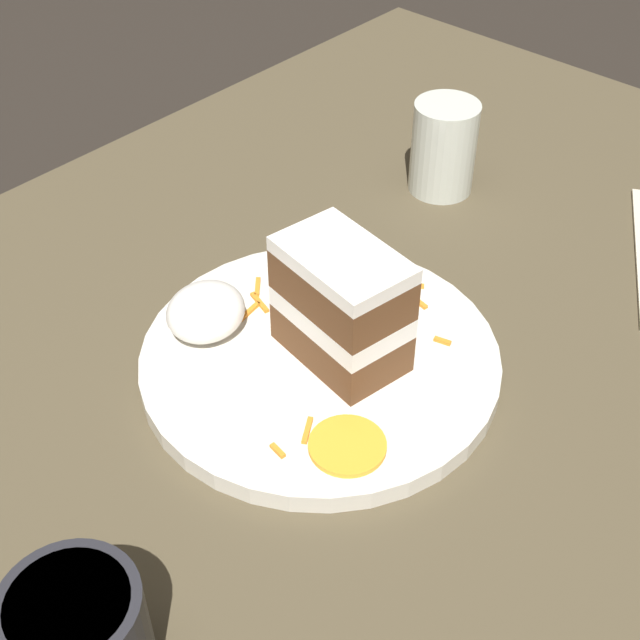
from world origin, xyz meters
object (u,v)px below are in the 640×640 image
object	(u,v)px
cake_slice	(342,305)
coffee_mug	(79,637)
cream_dollop	(206,312)
drinking_glass	(443,153)
plate	(320,360)
orange_garnish	(347,445)

from	to	relation	value
cake_slice	coffee_mug	bearing A→B (deg)	-158.47
cake_slice	cream_dollop	world-z (taller)	cake_slice
drinking_glass	coffee_mug	xyz separation A→B (m)	(0.56, 0.16, 0.00)
coffee_mug	plate	bearing A→B (deg)	-165.20
orange_garnish	drinking_glass	bearing A→B (deg)	-153.77
orange_garnish	drinking_glass	size ratio (longest dim) A/B	0.60
coffee_mug	orange_garnish	bearing A→B (deg)	178.50
plate	orange_garnish	world-z (taller)	orange_garnish
cream_dollop	coffee_mug	world-z (taller)	coffee_mug
plate	drinking_glass	world-z (taller)	drinking_glass
orange_garnish	plate	bearing A→B (deg)	-126.65
cake_slice	coffee_mug	size ratio (longest dim) A/B	1.37
plate	coffee_mug	world-z (taller)	coffee_mug
orange_garnish	drinking_glass	world-z (taller)	drinking_glass
cream_dollop	coffee_mug	distance (m)	0.29
drinking_glass	coffee_mug	bearing A→B (deg)	16.03
cake_slice	cream_dollop	distance (m)	0.11
cake_slice	orange_garnish	bearing A→B (deg)	-126.60
drinking_glass	cream_dollop	bearing A→B (deg)	0.30
drinking_glass	orange_garnish	bearing A→B (deg)	26.23
cake_slice	orange_garnish	xyz separation A→B (m)	(0.07, 0.07, -0.05)
cake_slice	orange_garnish	size ratio (longest dim) A/B	1.95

